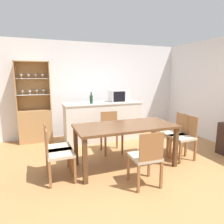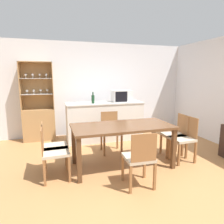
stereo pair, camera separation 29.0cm
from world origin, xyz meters
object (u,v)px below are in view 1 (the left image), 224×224
Objects in this scene: dining_table at (125,130)px; microwave at (119,96)px; dining_chair_side_right_near at (183,137)px; dining_chair_side_left_far at (56,148)px; dining_chair_side_right_far at (175,133)px; dining_chair_head_near at (146,157)px; display_cabinet at (35,119)px; dining_chair_head_far at (111,132)px; dining_chair_side_left_near at (58,154)px; wine_bottle at (91,99)px.

microwave reaches higher than dining_table.
dining_chair_side_right_near is 1.97m from microwave.
dining_chair_side_left_far reaches higher than dining_table.
dining_chair_head_near is at bearing 128.88° from dining_chair_side_right_far.
display_cabinet is at bearing 48.75° from dining_chair_side_right_near.
dining_chair_side_left_far is 1.00× the size of dining_chair_head_far.
dining_chair_side_left_far is 0.26m from dining_chair_side_left_near.
dining_chair_side_left_far is at bearing -140.23° from microwave.
microwave is 1.78× the size of wine_bottle.
dining_table is (1.53, -2.10, 0.11)m from display_cabinet.
microwave is (0.56, 0.86, 0.68)m from dining_chair_head_far.
dining_chair_head_far is (-1.21, 0.62, 0.00)m from dining_chair_side_right_far.
wine_bottle reaches higher than dining_chair_side_right_far.
dining_table is at bearing 94.15° from dining_chair_head_far.
dining_chair_side_right_near reaches higher than dining_table.
dining_chair_side_left_near is 1.76× the size of microwave.
dining_chair_head_far is at bearing -73.60° from wine_bottle.
dining_chair_side_right_near is 1.00× the size of dining_chair_head_far.
wine_bottle is at bearing 49.47° from dining_chair_side_right_far.
dining_chair_side_left_far and dining_chair_head_near have the same top height.
dining_chair_head_near and dining_chair_side_right_near have the same top height.
dining_chair_side_right_far is (1.22, 0.13, -0.23)m from dining_table.
dining_chair_head_near and dining_chair_side_left_near have the same top height.
dining_chair_side_right_near is at bearing 88.92° from dining_chair_side_left_near.
dining_chair_side_left_far is at bearing 31.28° from dining_chair_head_far.
dining_chair_head_far reaches higher than dining_table.
wine_bottle reaches higher than dining_chair_side_left_near.
dining_chair_head_near is (1.22, -0.87, 0.00)m from dining_chair_side_left_far.
dining_chair_side_left_near is 3.12× the size of wine_bottle.
display_cabinet is 2.22m from microwave.
wine_bottle is (-0.78, -0.10, -0.04)m from microwave.
microwave is at bearing -118.52° from dining_chair_head_far.
dining_chair_side_right_near is at bearing -176.69° from dining_chair_side_right_far.
dining_chair_side_left_near is (-1.22, 0.62, 0.00)m from dining_chair_head_near.
display_cabinet reaches higher than dining_table.
dining_chair_side_right_far is 2.43m from dining_chair_side_left_far.
dining_chair_head_near is at bearing 114.80° from dining_chair_side_right_near.
dining_chair_head_near is 2.35m from wine_bottle.
dining_chair_side_left_far and dining_chair_head_far have the same top height.
wine_bottle is at bearing -24.62° from display_cabinet.
dining_chair_head_near is at bearing -61.88° from display_cabinet.
display_cabinet is 2.60m from dining_table.
dining_chair_side_right_near is 2.27m from wine_bottle.
dining_table is 2.07× the size of dining_chair_side_left_far.
dining_chair_head_near is at bearing -84.46° from wine_bottle.
display_cabinet is 2.29× the size of dining_chair_side_right_far.
wine_bottle reaches higher than dining_chair_head_near.
dining_table is 0.78m from dining_chair_head_far.
dining_chair_side_left_far is at bearing -81.14° from display_cabinet.
wine_bottle is (1.31, -0.60, 0.52)m from display_cabinet.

